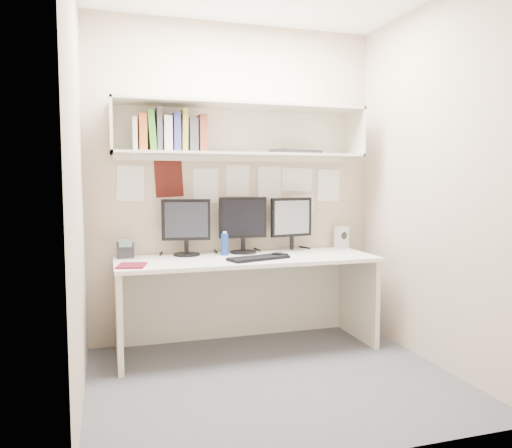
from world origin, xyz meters
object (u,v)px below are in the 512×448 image
object	(u,v)px
monitor_center	(243,223)
desk_phone	(125,250)
monitor_left	(186,225)
keyboard	(259,258)
desk	(247,303)
monitor_right	(291,222)
maroon_notebook	(132,265)
speaker	(341,237)

from	to	relation	value
monitor_center	desk_phone	world-z (taller)	monitor_center
monitor_left	desk_phone	distance (m)	0.50
keyboard	desk	bearing A→B (deg)	91.72
desk	monitor_center	distance (m)	0.65
monitor_center	desk_phone	xyz separation A→B (m)	(-0.93, 0.00, -0.19)
desk	monitor_left	bearing A→B (deg)	153.28
desk	desk_phone	size ratio (longest dim) A/B	12.94
desk	keyboard	bearing A→B (deg)	-71.70
desk	monitor_right	size ratio (longest dim) A/B	4.46
maroon_notebook	desk_phone	xyz separation A→B (m)	(-0.03, 0.40, 0.05)
monitor_center	monitor_left	bearing A→B (deg)	-176.91
keyboard	speaker	distance (m)	0.98
desk_phone	desk	bearing A→B (deg)	-13.76
monitor_right	maroon_notebook	xyz separation A→B (m)	(-1.33, -0.40, -0.24)
desk_phone	maroon_notebook	bearing A→B (deg)	-86.20
monitor_right	desk_phone	distance (m)	1.37
desk	maroon_notebook	xyz separation A→B (m)	(-0.88, -0.18, 0.37)
desk	monitor_center	world-z (taller)	monitor_center
speaker	desk_phone	bearing A→B (deg)	162.86
desk	keyboard	world-z (taller)	keyboard
monitor_left	desk_phone	world-z (taller)	monitor_left
monitor_left	monitor_center	xyz separation A→B (m)	(0.47, -0.00, 0.01)
desk	monitor_right	distance (m)	0.79
speaker	monitor_right	bearing A→B (deg)	166.30
maroon_notebook	desk_phone	bearing A→B (deg)	106.59
monitor_right	speaker	bearing A→B (deg)	-7.14
maroon_notebook	monitor_center	bearing A→B (deg)	36.60
monitor_right	keyboard	world-z (taller)	monitor_right
keyboard	desk_phone	xyz separation A→B (m)	(-0.95, 0.37, 0.05)
monitor_right	speaker	world-z (taller)	monitor_right
monitor_right	maroon_notebook	world-z (taller)	monitor_right
desk	monitor_left	xyz separation A→B (m)	(-0.44, 0.22, 0.61)
monitor_left	monitor_center	bearing A→B (deg)	10.07
desk	monitor_left	world-z (taller)	monitor_left
keyboard	desk_phone	world-z (taller)	desk_phone
monitor_left	maroon_notebook	bearing A→B (deg)	-127.94
monitor_left	maroon_notebook	xyz separation A→B (m)	(-0.44, -0.40, -0.24)
desk_phone	speaker	bearing A→B (deg)	1.16
desk	desk_phone	bearing A→B (deg)	166.14
monitor_center	speaker	xyz separation A→B (m)	(0.91, 0.04, -0.15)
monitor_left	monitor_center	size ratio (longest dim) A/B	0.98
maroon_notebook	desk_phone	world-z (taller)	desk_phone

